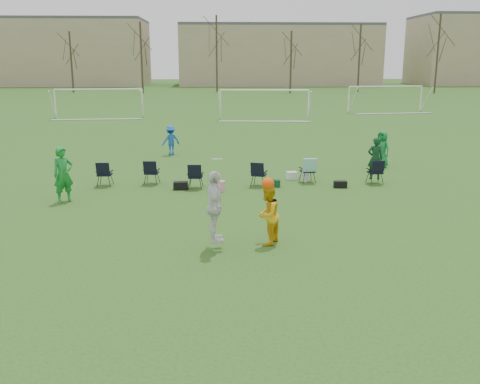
{
  "coord_description": "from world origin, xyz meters",
  "views": [
    {
      "loc": [
        0.19,
        -12.61,
        4.81
      ],
      "look_at": [
        0.77,
        1.78,
        1.25
      ],
      "focal_mm": 40.0,
      "sensor_mm": 36.0,
      "label": 1
    }
  ],
  "objects_px": {
    "goal_left": "(99,95)",
    "fielder_blue": "(171,140)",
    "goal_mid": "(264,96)",
    "goal_right": "(386,92)",
    "fielder_green_far": "(382,149)",
    "center_contest": "(240,210)",
    "fielder_green_near": "(63,175)"
  },
  "relations": [
    {
      "from": "fielder_green_far",
      "to": "goal_mid",
      "type": "bearing_deg",
      "value": 153.57
    },
    {
      "from": "fielder_blue",
      "to": "fielder_green_far",
      "type": "relative_size",
      "value": 0.9
    },
    {
      "from": "fielder_green_far",
      "to": "goal_right",
      "type": "bearing_deg",
      "value": 126.11
    },
    {
      "from": "fielder_green_far",
      "to": "goal_left",
      "type": "relative_size",
      "value": 0.23
    },
    {
      "from": "goal_mid",
      "to": "goal_right",
      "type": "relative_size",
      "value": 1.01
    },
    {
      "from": "fielder_green_far",
      "to": "center_contest",
      "type": "relative_size",
      "value": 0.69
    },
    {
      "from": "fielder_green_far",
      "to": "goal_right",
      "type": "height_order",
      "value": "goal_right"
    },
    {
      "from": "fielder_green_near",
      "to": "goal_right",
      "type": "bearing_deg",
      "value": 19.47
    },
    {
      "from": "fielder_blue",
      "to": "fielder_green_near",
      "type": "bearing_deg",
      "value": 44.23
    },
    {
      "from": "fielder_green_near",
      "to": "center_contest",
      "type": "bearing_deg",
      "value": -76.79
    },
    {
      "from": "fielder_green_near",
      "to": "goal_left",
      "type": "relative_size",
      "value": 0.26
    },
    {
      "from": "fielder_blue",
      "to": "center_contest",
      "type": "relative_size",
      "value": 0.62
    },
    {
      "from": "fielder_green_near",
      "to": "fielder_blue",
      "type": "xyz_separation_m",
      "value": [
        2.88,
        9.45,
        -0.21
      ]
    },
    {
      "from": "fielder_green_near",
      "to": "goal_mid",
      "type": "distance_m",
      "value": 27.93
    },
    {
      "from": "goal_right",
      "to": "center_contest",
      "type": "bearing_deg",
      "value": -120.29
    },
    {
      "from": "fielder_green_near",
      "to": "goal_left",
      "type": "distance_m",
      "value": 28.79
    },
    {
      "from": "center_contest",
      "to": "goal_mid",
      "type": "distance_m",
      "value": 31.42
    },
    {
      "from": "fielder_green_far",
      "to": "goal_mid",
      "type": "height_order",
      "value": "goal_mid"
    },
    {
      "from": "fielder_green_near",
      "to": "goal_right",
      "type": "height_order",
      "value": "goal_right"
    },
    {
      "from": "fielder_green_near",
      "to": "center_contest",
      "type": "height_order",
      "value": "center_contest"
    },
    {
      "from": "fielder_blue",
      "to": "center_contest",
      "type": "distance_m",
      "value": 14.64
    },
    {
      "from": "goal_left",
      "to": "goal_right",
      "type": "bearing_deg",
      "value": 3.75
    },
    {
      "from": "goal_mid",
      "to": "goal_right",
      "type": "xyz_separation_m",
      "value": [
        12.0,
        6.0,
        0.0
      ]
    },
    {
      "from": "goal_left",
      "to": "fielder_blue",
      "type": "bearing_deg",
      "value": -72.85
    },
    {
      "from": "fielder_blue",
      "to": "goal_right",
      "type": "relative_size",
      "value": 0.21
    },
    {
      "from": "fielder_green_far",
      "to": "goal_mid",
      "type": "xyz_separation_m",
      "value": [
        -3.68,
        20.63,
        1.08
      ]
    },
    {
      "from": "goal_mid",
      "to": "fielder_green_far",
      "type": "bearing_deg",
      "value": -75.89
    },
    {
      "from": "fielder_blue",
      "to": "goal_right",
      "type": "xyz_separation_m",
      "value": [
        18.3,
        22.91,
        1.16
      ]
    },
    {
      "from": "fielder_green_near",
      "to": "goal_left",
      "type": "xyz_separation_m",
      "value": [
        -4.82,
        28.36,
        0.95
      ]
    },
    {
      "from": "goal_right",
      "to": "fielder_blue",
      "type": "bearing_deg",
      "value": -136.62
    },
    {
      "from": "fielder_blue",
      "to": "fielder_green_far",
      "type": "distance_m",
      "value": 10.65
    },
    {
      "from": "fielder_green_far",
      "to": "goal_right",
      "type": "distance_m",
      "value": 27.92
    }
  ]
}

